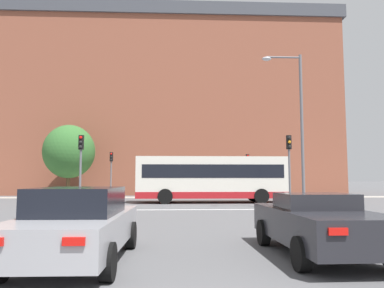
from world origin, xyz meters
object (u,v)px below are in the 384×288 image
traffic_light_near_left (81,159)px  car_roadster_right (318,223)px  traffic_light_far_left (111,167)px  car_saloon_left (78,224)px  bus_crossing_lead (212,178)px  pedestrian_waiting (196,187)px  street_lamp_junction (296,116)px  traffic_light_far_right (248,168)px  traffic_light_near_right (289,159)px

traffic_light_near_left → car_roadster_right: bearing=-56.5°
traffic_light_far_left → car_saloon_left: bearing=-82.0°
car_roadster_right → bus_crossing_lead: size_ratio=0.43×
pedestrian_waiting → street_lamp_junction: bearing=123.4°
bus_crossing_lead → traffic_light_far_right: size_ratio=2.72×
traffic_light_far_left → street_lamp_junction: street_lamp_junction is taller
car_roadster_right → traffic_light_far_left: bearing=108.4°
traffic_light_far_right → traffic_light_far_left: 11.94m
car_roadster_right → traffic_light_near_left: 15.21m
car_saloon_left → traffic_light_far_right: bearing=72.1°
traffic_light_near_right → traffic_light_near_left: size_ratio=1.02×
pedestrian_waiting → traffic_light_far_left: bearing=28.0°
car_saloon_left → traffic_light_far_right: size_ratio=1.25×
car_roadster_right → pedestrian_waiting: bearing=91.7°
traffic_light_near_left → street_lamp_junction: street_lamp_junction is taller
bus_crossing_lead → traffic_light_near_right: (3.95, -5.12, 1.09)m
car_roadster_right → street_lamp_junction: (3.39, 11.47, 4.37)m
car_saloon_left → traffic_light_far_left: size_ratio=1.21×
bus_crossing_lead → pedestrian_waiting: 8.24m
street_lamp_junction → pedestrian_waiting: street_lamp_junction is taller
traffic_light_near_left → traffic_light_far_left: bearing=91.6°
traffic_light_far_right → traffic_light_near_right: 11.62m
bus_crossing_lead → pedestrian_waiting: bus_crossing_lead is taller
car_roadster_right → car_saloon_left: bearing=-176.4°
car_saloon_left → street_lamp_junction: street_lamp_junction is taller
street_lamp_junction → traffic_light_near_left: bearing=174.7°
traffic_light_far_left → traffic_light_near_right: size_ratio=0.95×
street_lamp_junction → bus_crossing_lead: bearing=121.2°
bus_crossing_lead → street_lamp_junction: 8.30m
traffic_light_far_left → traffic_light_near_right: (12.05, -11.72, 0.12)m
car_saloon_left → pedestrian_waiting: bearing=82.4°
car_roadster_right → traffic_light_far_right: traffic_light_far_right is taller
traffic_light_near_right → traffic_light_near_left: traffic_light_near_right is taller
traffic_light_near_left → pedestrian_waiting: size_ratio=2.60×
car_saloon_left → traffic_light_far_right: 26.31m
car_saloon_left → bus_crossing_lead: (4.57, 18.37, 0.94)m
car_roadster_right → bus_crossing_lead: bus_crossing_lead is taller
street_lamp_junction → pedestrian_waiting: (-4.59, 14.66, -4.16)m
bus_crossing_lead → traffic_light_far_left: 10.49m
bus_crossing_lead → pedestrian_waiting: bearing=4.6°
traffic_light_near_left → street_lamp_junction: size_ratio=0.48×
traffic_light_near_right → pedestrian_waiting: (-4.61, 13.30, -1.89)m
traffic_light_far_left → pedestrian_waiting: traffic_light_far_left is taller
traffic_light_near_right → traffic_light_near_left: 11.72m
pedestrian_waiting → traffic_light_far_right: bearing=175.5°
car_saloon_left → traffic_light_near_right: bearing=58.0°
car_saloon_left → pedestrian_waiting: size_ratio=3.05×
traffic_light_near_right → bus_crossing_lead: bearing=127.6°
traffic_light_far_left → street_lamp_junction: size_ratio=0.47×
bus_crossing_lead → pedestrian_waiting: (-0.66, 8.17, -0.80)m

